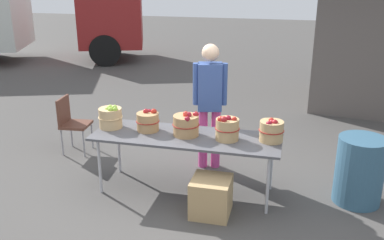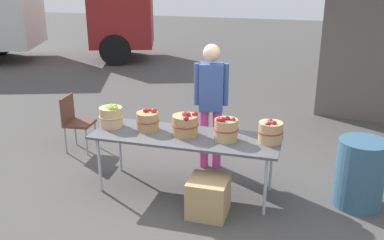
{
  "view_description": "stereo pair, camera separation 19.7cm",
  "coord_description": "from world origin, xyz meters",
  "px_view_note": "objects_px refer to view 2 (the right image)",
  "views": [
    {
      "loc": [
        1.24,
        -4.7,
        2.67
      ],
      "look_at": [
        0.0,
        0.3,
        0.85
      ],
      "focal_mm": 40.15,
      "sensor_mm": 36.0,
      "label": 1
    },
    {
      "loc": [
        1.42,
        -4.64,
        2.67
      ],
      "look_at": [
        0.0,
        0.3,
        0.85
      ],
      "focal_mm": 40.15,
      "sensor_mm": 36.0,
      "label": 2
    }
  ],
  "objects_px": {
    "apple_basket_red_1": "(185,125)",
    "apple_basket_red_0": "(148,121)",
    "vendor_adult": "(211,97)",
    "box_truck": "(0,10)",
    "produce_crate": "(208,197)",
    "trash_barrel": "(360,173)",
    "apple_basket_green_0": "(111,116)",
    "folding_chair": "(75,119)",
    "apple_basket_red_3": "(270,132)",
    "apple_basket_red_2": "(226,129)",
    "market_table": "(185,139)"
  },
  "relations": [
    {
      "from": "apple_basket_red_1",
      "to": "apple_basket_red_0",
      "type": "bearing_deg",
      "value": 175.02
    },
    {
      "from": "vendor_adult",
      "to": "box_truck",
      "type": "height_order",
      "value": "box_truck"
    },
    {
      "from": "apple_basket_red_1",
      "to": "box_truck",
      "type": "height_order",
      "value": "box_truck"
    },
    {
      "from": "apple_basket_red_1",
      "to": "produce_crate",
      "type": "height_order",
      "value": "apple_basket_red_1"
    },
    {
      "from": "trash_barrel",
      "to": "produce_crate",
      "type": "relative_size",
      "value": 1.87
    },
    {
      "from": "apple_basket_green_0",
      "to": "folding_chair",
      "type": "relative_size",
      "value": 0.37
    },
    {
      "from": "apple_basket_red_0",
      "to": "folding_chair",
      "type": "bearing_deg",
      "value": 154.12
    },
    {
      "from": "produce_crate",
      "to": "apple_basket_green_0",
      "type": "bearing_deg",
      "value": 160.31
    },
    {
      "from": "apple_basket_red_3",
      "to": "folding_chair",
      "type": "xyz_separation_m",
      "value": [
        -3.01,
        0.71,
        -0.37
      ]
    },
    {
      "from": "apple_basket_red_0",
      "to": "box_truck",
      "type": "relative_size",
      "value": 0.04
    },
    {
      "from": "apple_basket_red_2",
      "to": "produce_crate",
      "type": "xyz_separation_m",
      "value": [
        -0.09,
        -0.45,
        -0.67
      ]
    },
    {
      "from": "market_table",
      "to": "folding_chair",
      "type": "bearing_deg",
      "value": 158.49
    },
    {
      "from": "apple_basket_green_0",
      "to": "vendor_adult",
      "type": "xyz_separation_m",
      "value": [
        1.14,
        0.72,
        0.14
      ]
    },
    {
      "from": "apple_basket_red_0",
      "to": "produce_crate",
      "type": "relative_size",
      "value": 0.67
    },
    {
      "from": "apple_basket_red_0",
      "to": "vendor_adult",
      "type": "xyz_separation_m",
      "value": [
        0.64,
        0.7,
        0.16
      ]
    },
    {
      "from": "apple_basket_green_0",
      "to": "folding_chair",
      "type": "bearing_deg",
      "value": 143.44
    },
    {
      "from": "apple_basket_red_1",
      "to": "trash_barrel",
      "type": "relative_size",
      "value": 0.4
    },
    {
      "from": "apple_basket_green_0",
      "to": "box_truck",
      "type": "height_order",
      "value": "box_truck"
    },
    {
      "from": "box_truck",
      "to": "folding_chair",
      "type": "height_order",
      "value": "box_truck"
    },
    {
      "from": "apple_basket_red_2",
      "to": "folding_chair",
      "type": "distance_m",
      "value": 2.65
    },
    {
      "from": "trash_barrel",
      "to": "folding_chair",
      "type": "bearing_deg",
      "value": 172.35
    },
    {
      "from": "apple_basket_green_0",
      "to": "apple_basket_red_1",
      "type": "height_order",
      "value": "apple_basket_green_0"
    },
    {
      "from": "produce_crate",
      "to": "box_truck",
      "type": "bearing_deg",
      "value": 139.86
    },
    {
      "from": "apple_basket_green_0",
      "to": "apple_basket_red_0",
      "type": "height_order",
      "value": "apple_basket_green_0"
    },
    {
      "from": "apple_basket_red_2",
      "to": "apple_basket_red_3",
      "type": "bearing_deg",
      "value": 8.92
    },
    {
      "from": "apple_basket_green_0",
      "to": "vendor_adult",
      "type": "height_order",
      "value": "vendor_adult"
    },
    {
      "from": "apple_basket_red_0",
      "to": "folding_chair",
      "type": "height_order",
      "value": "apple_basket_red_0"
    },
    {
      "from": "apple_basket_green_0",
      "to": "folding_chair",
      "type": "distance_m",
      "value": 1.3
    },
    {
      "from": "box_truck",
      "to": "vendor_adult",
      "type": "bearing_deg",
      "value": -54.98
    },
    {
      "from": "apple_basket_red_0",
      "to": "vendor_adult",
      "type": "distance_m",
      "value": 0.96
    },
    {
      "from": "apple_basket_red_2",
      "to": "vendor_adult",
      "type": "distance_m",
      "value": 0.87
    },
    {
      "from": "apple_basket_red_2",
      "to": "apple_basket_red_3",
      "type": "relative_size",
      "value": 1.05
    },
    {
      "from": "apple_basket_red_1",
      "to": "vendor_adult",
      "type": "distance_m",
      "value": 0.77
    },
    {
      "from": "apple_basket_red_2",
      "to": "trash_barrel",
      "type": "xyz_separation_m",
      "value": [
        1.56,
        0.25,
        -0.48
      ]
    },
    {
      "from": "market_table",
      "to": "apple_basket_red_1",
      "type": "relative_size",
      "value": 6.94
    },
    {
      "from": "vendor_adult",
      "to": "apple_basket_red_0",
      "type": "bearing_deg",
      "value": 35.66
    },
    {
      "from": "apple_basket_red_0",
      "to": "box_truck",
      "type": "distance_m",
      "value": 9.58
    },
    {
      "from": "box_truck",
      "to": "apple_basket_red_3",
      "type": "bearing_deg",
      "value": -55.24
    },
    {
      "from": "apple_basket_red_3",
      "to": "apple_basket_green_0",
      "type": "bearing_deg",
      "value": -179.21
    },
    {
      "from": "apple_basket_green_0",
      "to": "vendor_adult",
      "type": "relative_size",
      "value": 0.18
    },
    {
      "from": "folding_chair",
      "to": "produce_crate",
      "type": "height_order",
      "value": "folding_chair"
    },
    {
      "from": "apple_basket_green_0",
      "to": "apple_basket_red_2",
      "type": "bearing_deg",
      "value": -1.99
    },
    {
      "from": "market_table",
      "to": "trash_barrel",
      "type": "distance_m",
      "value": 2.1
    },
    {
      "from": "apple_basket_red_2",
      "to": "trash_barrel",
      "type": "bearing_deg",
      "value": 8.95
    },
    {
      "from": "box_truck",
      "to": "produce_crate",
      "type": "bearing_deg",
      "value": -59.49
    },
    {
      "from": "apple_basket_red_1",
      "to": "apple_basket_red_2",
      "type": "height_order",
      "value": "apple_basket_red_2"
    },
    {
      "from": "apple_basket_red_3",
      "to": "folding_chair",
      "type": "relative_size",
      "value": 0.35
    },
    {
      "from": "apple_basket_red_3",
      "to": "vendor_adult",
      "type": "bearing_deg",
      "value": 141.87
    },
    {
      "from": "apple_basket_green_0",
      "to": "apple_basket_red_2",
      "type": "relative_size",
      "value": 1.0
    },
    {
      "from": "apple_basket_red_3",
      "to": "vendor_adult",
      "type": "height_order",
      "value": "vendor_adult"
    }
  ]
}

